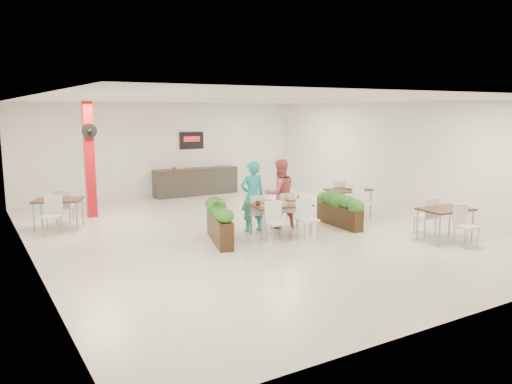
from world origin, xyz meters
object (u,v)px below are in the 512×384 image
Objects in this scene: main_table at (280,209)px; side_table_a at (58,204)px; side_table_b at (348,193)px; side_table_c at (445,214)px; planter_right at (339,208)px; red_column at (89,158)px; planter_left at (219,220)px; diner_woman at (280,194)px; service_counter at (196,181)px; diner_man at (252,196)px.

main_table and side_table_a have the same top height.
side_table_c is (0.02, -3.29, -0.01)m from side_table_b.
planter_right is at bearing -0.13° from main_table.
red_column reaches higher than planter_right.
planter_left is at bearing 172.82° from main_table.
diner_woman is 1.06× the size of side_table_c.
diner_woman is 5.58m from side_table_a.
side_table_a is at bearing 163.35° from side_table_b.
planter_right is at bearing -3.36° from planter_left.
service_counter reaches higher than diner_woman.
diner_man is at bearing -173.34° from side_table_b.
service_counter is 5.80m from side_table_a.
main_table and side_table_c have the same top height.
side_table_a is at bearing 142.49° from main_table.
planter_right is (2.21, -0.66, -0.39)m from diner_man.
diner_woman is at bearing 13.38° from planter_left.
planter_right is (3.35, -0.20, -0.03)m from planter_left.
diner_woman is at bearing -6.05° from side_table_a.
main_table is 1.07× the size of side_table_c.
red_column is 1.95× the size of side_table_c.
diner_woman reaches higher than side_table_a.
main_table is 3.07m from side_table_b.
side_table_b is (1.11, 0.93, 0.15)m from planter_right.
side_table_a is at bearing -136.14° from red_column.
side_table_c is (6.34, -6.77, -1.02)m from red_column.
diner_woman is at bearing -44.63° from red_column.
service_counter is at bearing 25.00° from red_column.
planter_left reaches higher than main_table.
diner_man is 1.00× the size of diner_woman.
main_table is at bearing -52.41° from red_column.
service_counter is 1.71× the size of main_table.
side_table_b reaches higher than planter_right.
planter_right is at bearing -138.08° from side_table_b.
side_table_c is at bearing 137.08° from diner_woman.
red_column reaches higher than diner_woman.
side_table_b is (2.93, 0.93, -0.01)m from main_table.
planter_left is at bearing -66.13° from red_column.
main_table is 0.80m from diner_man.
diner_woman reaches higher than side_table_b.
diner_man is at bearing 163.42° from planter_right.
side_table_c is at bearing -64.42° from planter_right.
planter_left is (-1.14, -0.46, -0.36)m from diner_man.
diner_woman is at bearing 133.77° from side_table_c.
planter_left is (-2.13, -6.08, 0.02)m from service_counter.
red_column is 4.87m from diner_man.
diner_man is (-0.99, -5.62, 0.38)m from service_counter.
planter_left reaches higher than side_table_a.
side_table_b is at bearing 17.57° from main_table.
red_column reaches higher than diner_man.
diner_man is 4.90m from side_table_a.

